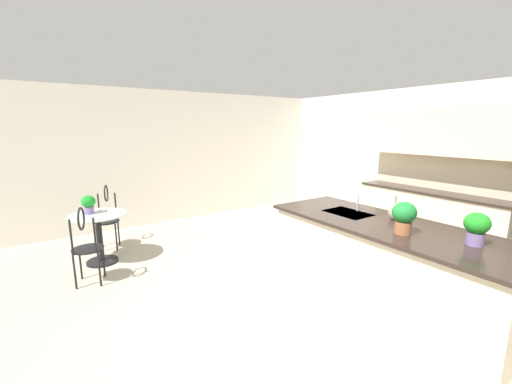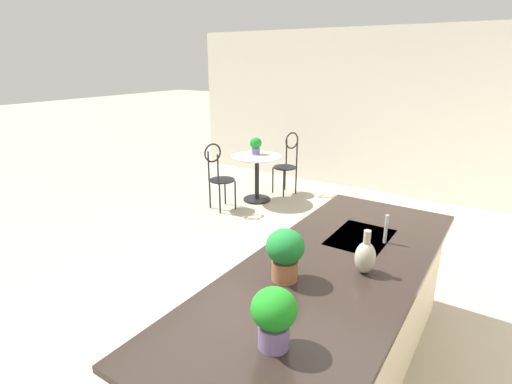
{
  "view_description": "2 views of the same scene",
  "coord_description": "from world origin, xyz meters",
  "px_view_note": "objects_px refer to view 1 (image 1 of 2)",
  "views": [
    {
      "loc": [
        2.33,
        -2.3,
        1.98
      ],
      "look_at": [
        -0.76,
        -0.2,
        1.22
      ],
      "focal_mm": 22.55,
      "sensor_mm": 36.0,
      "label": 1
    },
    {
      "loc": [
        2.49,
        1.71,
        2.2
      ],
      "look_at": [
        -0.97,
        -0.57,
        0.82
      ],
      "focal_mm": 27.98,
      "sensor_mm": 36.0,
      "label": 2
    }
  ],
  "objects_px": {
    "chair_near_window": "(86,242)",
    "vase_on_counter": "(394,210)",
    "potted_plant_counter_near": "(404,216)",
    "potted_plant_counter_far": "(477,227)",
    "chair_by_island": "(107,214)",
    "potted_plant_on_table": "(88,203)",
    "bistro_table": "(100,234)"
  },
  "relations": [
    {
      "from": "potted_plant_counter_far",
      "to": "vase_on_counter",
      "type": "xyz_separation_m",
      "value": [
        -0.9,
        0.12,
        -0.06
      ]
    },
    {
      "from": "potted_plant_counter_near",
      "to": "vase_on_counter",
      "type": "relative_size",
      "value": 1.14
    },
    {
      "from": "chair_near_window",
      "to": "potted_plant_counter_far",
      "type": "height_order",
      "value": "potted_plant_counter_far"
    },
    {
      "from": "bistro_table",
      "to": "potted_plant_counter_near",
      "type": "xyz_separation_m",
      "value": [
        3.26,
        2.34,
        0.66
      ]
    },
    {
      "from": "vase_on_counter",
      "to": "potted_plant_on_table",
      "type": "bearing_deg",
      "value": -136.98
    },
    {
      "from": "bistro_table",
      "to": "potted_plant_counter_far",
      "type": "xyz_separation_m",
      "value": [
        3.81,
        2.6,
        0.65
      ]
    },
    {
      "from": "potted_plant_counter_near",
      "to": "vase_on_counter",
      "type": "height_order",
      "value": "potted_plant_counter_near"
    },
    {
      "from": "potted_plant_counter_far",
      "to": "potted_plant_counter_near",
      "type": "bearing_deg",
      "value": -155.29
    },
    {
      "from": "chair_by_island",
      "to": "potted_plant_counter_far",
      "type": "bearing_deg",
      "value": 28.32
    },
    {
      "from": "bistro_table",
      "to": "potted_plant_counter_near",
      "type": "distance_m",
      "value": 4.07
    },
    {
      "from": "chair_near_window",
      "to": "potted_plant_on_table",
      "type": "distance_m",
      "value": 0.85
    },
    {
      "from": "chair_near_window",
      "to": "vase_on_counter",
      "type": "distance_m",
      "value": 3.75
    },
    {
      "from": "chair_by_island",
      "to": "potted_plant_counter_far",
      "type": "distance_m",
      "value": 5.05
    },
    {
      "from": "potted_plant_counter_near",
      "to": "potted_plant_counter_far",
      "type": "height_order",
      "value": "potted_plant_counter_near"
    },
    {
      "from": "vase_on_counter",
      "to": "potted_plant_counter_far",
      "type": "bearing_deg",
      "value": -7.9
    },
    {
      "from": "chair_by_island",
      "to": "vase_on_counter",
      "type": "bearing_deg",
      "value": 35.44
    },
    {
      "from": "potted_plant_counter_far",
      "to": "chair_near_window",
      "type": "bearing_deg",
      "value": -137.87
    },
    {
      "from": "chair_by_island",
      "to": "vase_on_counter",
      "type": "xyz_separation_m",
      "value": [
        3.53,
        2.51,
        0.46
      ]
    },
    {
      "from": "potted_plant_on_table",
      "to": "potted_plant_counter_far",
      "type": "height_order",
      "value": "potted_plant_counter_far"
    },
    {
      "from": "potted_plant_counter_near",
      "to": "chair_by_island",
      "type": "bearing_deg",
      "value": -151.19
    },
    {
      "from": "vase_on_counter",
      "to": "chair_by_island",
      "type": "bearing_deg",
      "value": -144.56
    },
    {
      "from": "chair_near_window",
      "to": "potted_plant_on_table",
      "type": "bearing_deg",
      "value": 168.63
    },
    {
      "from": "chair_by_island",
      "to": "vase_on_counter",
      "type": "height_order",
      "value": "vase_on_counter"
    },
    {
      "from": "bistro_table",
      "to": "vase_on_counter",
      "type": "relative_size",
      "value": 2.78
    },
    {
      "from": "chair_by_island",
      "to": "potted_plant_counter_near",
      "type": "bearing_deg",
      "value": 28.81
    },
    {
      "from": "bistro_table",
      "to": "chair_by_island",
      "type": "distance_m",
      "value": 0.66
    },
    {
      "from": "potted_plant_on_table",
      "to": "potted_plant_counter_far",
      "type": "relative_size",
      "value": 0.89
    },
    {
      "from": "chair_by_island",
      "to": "potted_plant_counter_far",
      "type": "xyz_separation_m",
      "value": [
        4.43,
        2.38,
        0.52
      ]
    },
    {
      "from": "bistro_table",
      "to": "chair_by_island",
      "type": "relative_size",
      "value": 0.77
    },
    {
      "from": "potted_plant_on_table",
      "to": "chair_by_island",
      "type": "bearing_deg",
      "value": 148.9
    },
    {
      "from": "potted_plant_on_table",
      "to": "potted_plant_counter_near",
      "type": "height_order",
      "value": "potted_plant_counter_near"
    },
    {
      "from": "potted_plant_counter_far",
      "to": "vase_on_counter",
      "type": "height_order",
      "value": "potted_plant_counter_far"
    }
  ]
}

